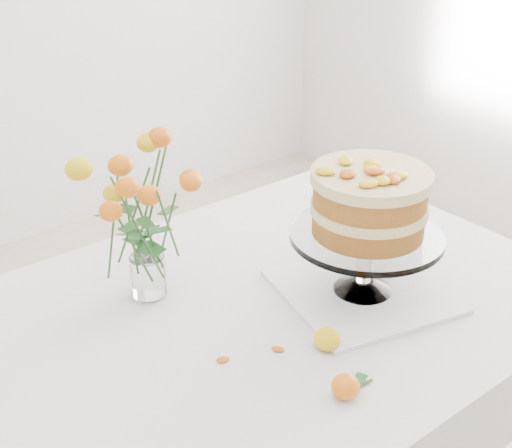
% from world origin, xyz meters
% --- Properties ---
extents(table, '(1.43, 0.93, 0.76)m').
position_xyz_m(table, '(0.00, 0.00, 0.67)').
color(table, tan).
rests_on(table, ground).
extents(napkin, '(0.40, 0.40, 0.01)m').
position_xyz_m(napkin, '(0.25, -0.10, 0.76)').
color(napkin, white).
rests_on(napkin, table).
extents(cake_stand, '(0.32, 0.32, 0.29)m').
position_xyz_m(cake_stand, '(0.25, -0.10, 0.96)').
color(cake_stand, silver).
rests_on(cake_stand, napkin).
extents(rose_vase, '(0.31, 0.31, 0.38)m').
position_xyz_m(rose_vase, '(-0.11, 0.18, 0.98)').
color(rose_vase, silver).
rests_on(rose_vase, table).
extents(loose_rose_near, '(0.09, 0.05, 0.04)m').
position_xyz_m(loose_rose_near, '(0.06, -0.19, 0.78)').
color(loose_rose_near, yellow).
rests_on(loose_rose_near, table).
extents(loose_rose_far, '(0.09, 0.05, 0.04)m').
position_xyz_m(loose_rose_far, '(-0.01, -0.31, 0.78)').
color(loose_rose_far, orange).
rests_on(loose_rose_far, table).
extents(stray_petal_a, '(0.03, 0.02, 0.00)m').
position_xyz_m(stray_petal_a, '(-0.12, -0.10, 0.76)').
color(stray_petal_a, yellow).
rests_on(stray_petal_a, table).
extents(stray_petal_b, '(0.03, 0.02, 0.00)m').
position_xyz_m(stray_petal_b, '(-0.02, -0.14, 0.76)').
color(stray_petal_b, yellow).
rests_on(stray_petal_b, table).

